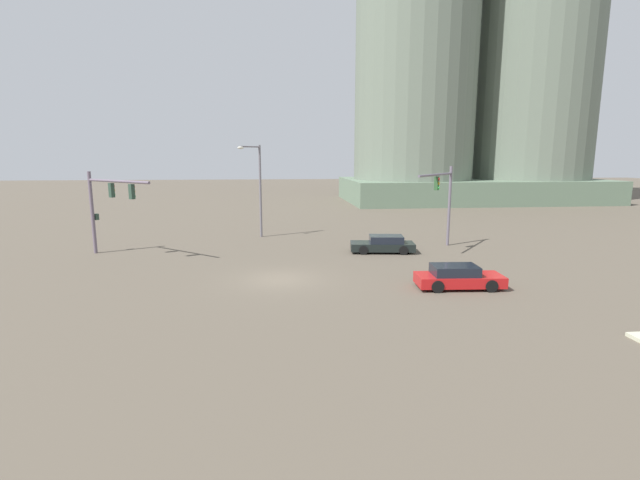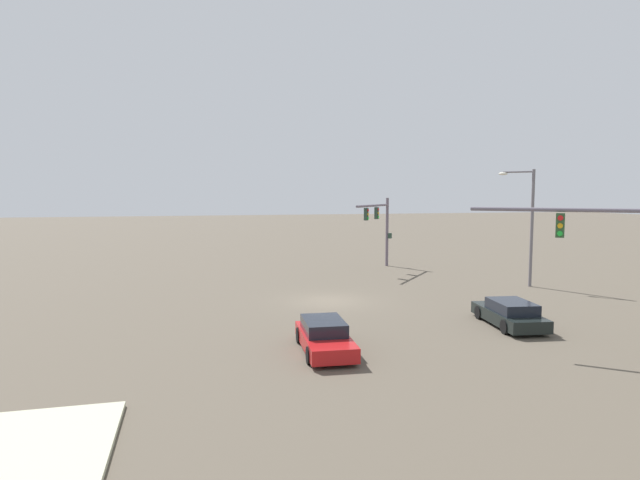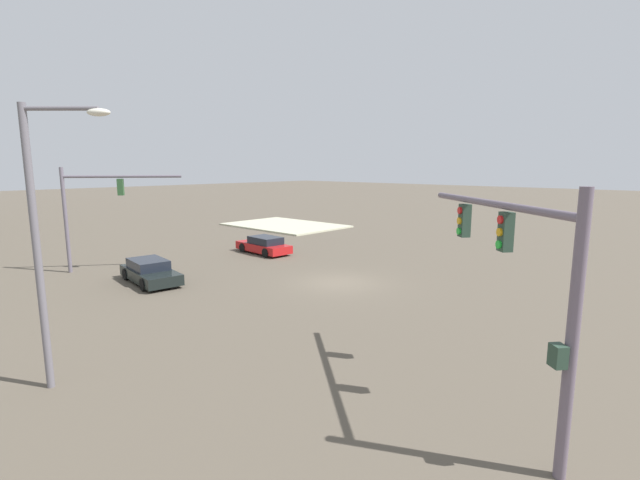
{
  "view_description": "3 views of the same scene",
  "coord_description": "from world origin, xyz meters",
  "px_view_note": "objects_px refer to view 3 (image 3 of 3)",
  "views": [
    {
      "loc": [
        -0.35,
        -24.84,
        6.72
      ],
      "look_at": [
        2.16,
        -0.58,
        2.3
      ],
      "focal_mm": 25.73,
      "sensor_mm": 36.0,
      "label": 1
    },
    {
      "loc": [
        28.62,
        -7.64,
        6.18
      ],
      "look_at": [
        0.27,
        -0.62,
        3.55
      ],
      "focal_mm": 29.5,
      "sensor_mm": 36.0,
      "label": 2
    },
    {
      "loc": [
        -14.86,
        17.62,
        6.12
      ],
      "look_at": [
        0.59,
        0.82,
        2.33
      ],
      "focal_mm": 25.17,
      "sensor_mm": 36.0,
      "label": 3
    }
  ],
  "objects_px": {
    "traffic_signal_near_corner": "(93,201)",
    "traffic_signal_opposite_side": "(521,265)",
    "streetlamp_curved_arm": "(44,229)",
    "sedan_car_waiting_far": "(150,272)",
    "sedan_car_approaching": "(264,245)"
  },
  "relations": [
    {
      "from": "traffic_signal_opposite_side",
      "to": "streetlamp_curved_arm",
      "type": "xyz_separation_m",
      "value": [
        9.97,
        6.61,
        0.57
      ]
    },
    {
      "from": "traffic_signal_opposite_side",
      "to": "streetlamp_curved_arm",
      "type": "height_order",
      "value": "streetlamp_curved_arm"
    },
    {
      "from": "sedan_car_waiting_far",
      "to": "sedan_car_approaching",
      "type": "bearing_deg",
      "value": 107.84
    },
    {
      "from": "traffic_signal_near_corner",
      "to": "streetlamp_curved_arm",
      "type": "distance_m",
      "value": 15.05
    },
    {
      "from": "streetlamp_curved_arm",
      "to": "sedan_car_waiting_far",
      "type": "distance_m",
      "value": 12.21
    },
    {
      "from": "traffic_signal_near_corner",
      "to": "traffic_signal_opposite_side",
      "type": "height_order",
      "value": "traffic_signal_near_corner"
    },
    {
      "from": "traffic_signal_opposite_side",
      "to": "sedan_car_waiting_far",
      "type": "xyz_separation_m",
      "value": [
        19.0,
        -0.63,
        -3.34
      ]
    },
    {
      "from": "sedan_car_approaching",
      "to": "traffic_signal_opposite_side",
      "type": "bearing_deg",
      "value": 158.08
    },
    {
      "from": "traffic_signal_opposite_side",
      "to": "sedan_car_approaching",
      "type": "bearing_deg",
      "value": 14.69
    },
    {
      "from": "traffic_signal_opposite_side",
      "to": "traffic_signal_near_corner",
      "type": "bearing_deg",
      "value": 40.97
    },
    {
      "from": "traffic_signal_opposite_side",
      "to": "streetlamp_curved_arm",
      "type": "distance_m",
      "value": 11.97
    },
    {
      "from": "traffic_signal_opposite_side",
      "to": "sedan_car_approaching",
      "type": "xyz_separation_m",
      "value": [
        20.69,
        -9.96,
        -3.34
      ]
    },
    {
      "from": "traffic_signal_opposite_side",
      "to": "sedan_car_approaching",
      "type": "height_order",
      "value": "traffic_signal_opposite_side"
    },
    {
      "from": "traffic_signal_near_corner",
      "to": "traffic_signal_opposite_side",
      "type": "xyz_separation_m",
      "value": [
        -23.6,
        -0.24,
        -0.21
      ]
    },
    {
      "from": "traffic_signal_near_corner",
      "to": "sedan_car_approaching",
      "type": "height_order",
      "value": "traffic_signal_near_corner"
    }
  ]
}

